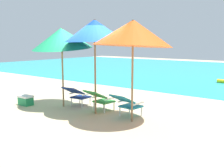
% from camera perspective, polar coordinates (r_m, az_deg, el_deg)
% --- Properties ---
extents(ground_plane, '(40.00, 40.00, 0.00)m').
position_cam_1_polar(ground_plane, '(11.40, 11.07, -1.48)').
color(ground_plane, '#CCB78E').
extents(ocean_band, '(40.00, 18.00, 0.01)m').
position_cam_1_polar(ocean_band, '(19.39, 22.64, 2.32)').
color(ocean_band, '#28B2B7').
rests_on(ocean_band, ground_plane).
extents(lounge_chair_left, '(0.61, 0.92, 0.68)m').
position_cam_1_polar(lounge_chair_left, '(8.51, -7.51, -2.20)').
color(lounge_chair_left, navy).
rests_on(lounge_chair_left, ground_plane).
extents(lounge_chair_center, '(0.61, 0.92, 0.68)m').
position_cam_1_polar(lounge_chair_center, '(7.85, -2.63, -3.08)').
color(lounge_chair_center, '#338E3D').
rests_on(lounge_chair_center, ground_plane).
extents(lounge_chair_right, '(0.61, 0.92, 0.68)m').
position_cam_1_polar(lounge_chair_right, '(7.25, 3.22, -4.12)').
color(lounge_chair_right, teal).
rests_on(lounge_chair_right, ground_plane).
extents(beach_umbrella_left, '(2.12, 2.16, 2.56)m').
position_cam_1_polar(beach_umbrella_left, '(8.42, -10.81, 9.65)').
color(beach_umbrella_left, olive).
rests_on(beach_umbrella_left, ground_plane).
extents(beach_umbrella_center, '(2.44, 2.44, 2.69)m').
position_cam_1_polar(beach_umbrella_center, '(7.45, -3.74, 11.41)').
color(beach_umbrella_center, olive).
rests_on(beach_umbrella_center, ground_plane).
extents(beach_umbrella_right, '(2.35, 2.38, 2.66)m').
position_cam_1_polar(beach_umbrella_right, '(6.68, 4.53, 10.91)').
color(beach_umbrella_right, olive).
rests_on(beach_umbrella_right, ground_plane).
extents(cooler_box, '(0.48, 0.34, 0.32)m').
position_cam_1_polar(cooler_box, '(9.13, -18.13, -3.35)').
color(cooler_box, '#1E844C').
rests_on(cooler_box, ground_plane).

